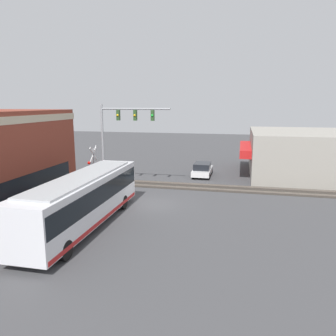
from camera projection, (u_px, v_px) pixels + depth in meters
name	position (u px, v px, depth m)	size (l,w,h in m)	color
ground_plane	(151.00, 204.00, 24.70)	(120.00, 120.00, 0.00)	#424244
shop_building	(297.00, 153.00, 34.68)	(12.70, 10.97, 4.64)	gray
city_bus	(83.00, 199.00, 19.89)	(12.07, 2.59, 3.23)	silver
traffic_signal_gantry	(121.00, 127.00, 28.73)	(0.42, 6.32, 7.44)	gray
crossing_signal	(94.00, 163.00, 29.01)	(1.41, 1.18, 3.81)	gray
rail_track_near	(168.00, 185.00, 30.44)	(2.60, 60.00, 0.15)	#332D28
parked_car_white	(202.00, 170.00, 34.27)	(4.31, 1.82, 1.42)	silver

